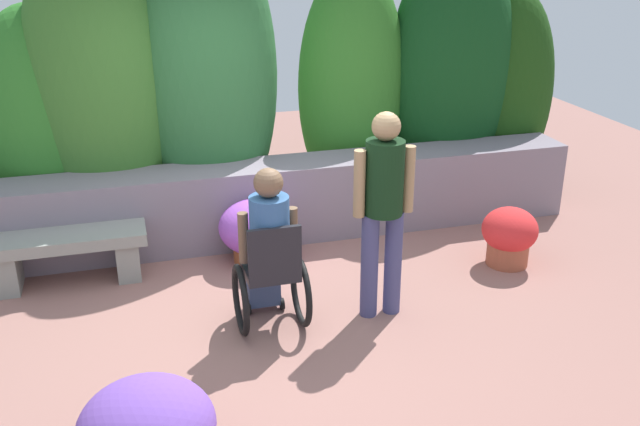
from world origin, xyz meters
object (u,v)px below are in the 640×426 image
at_px(person_standing_companion, 383,202).
at_px(flower_pot_red_accent, 255,230).
at_px(stone_bench, 67,250).
at_px(person_in_wheelchair, 269,254).
at_px(flower_pot_purple_near, 509,235).

height_order(person_standing_companion, flower_pot_red_accent, person_standing_companion).
bearing_deg(stone_bench, person_in_wheelchair, -37.51).
distance_m(person_standing_companion, flower_pot_purple_near, 1.69).
distance_m(stone_bench, person_standing_companion, 2.84).
bearing_deg(stone_bench, person_standing_companion, -26.92).
bearing_deg(flower_pot_red_accent, flower_pot_purple_near, -17.71).
bearing_deg(person_in_wheelchair, flower_pot_purple_near, 9.43).
bearing_deg(flower_pot_purple_near, person_standing_companion, -160.25).
xyz_separation_m(person_in_wheelchair, flower_pot_purple_near, (2.36, 0.47, -0.33)).
relative_size(stone_bench, person_standing_companion, 0.81).
xyz_separation_m(stone_bench, person_in_wheelchair, (1.56, -1.21, 0.31)).
distance_m(stone_bench, person_in_wheelchair, 1.99).
height_order(stone_bench, flower_pot_red_accent, flower_pot_red_accent).
xyz_separation_m(person_standing_companion, flower_pot_purple_near, (1.46, 0.52, -0.68)).
relative_size(stone_bench, flower_pot_red_accent, 2.03).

